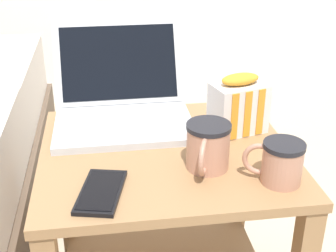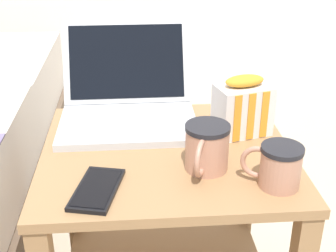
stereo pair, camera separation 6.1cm
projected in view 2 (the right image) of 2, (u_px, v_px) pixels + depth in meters
The scene contains 6 objects.
bedside_table at pixel (167, 216), 1.17m from camera, with size 0.58×0.52×0.53m.
laptop at pixel (128, 103), 1.22m from camera, with size 0.35×0.34×0.23m.
mug_front_left at pixel (279, 164), 0.93m from camera, with size 0.12×0.09×0.09m.
mug_front_right at pixel (207, 146), 0.99m from camera, with size 0.10×0.14×0.10m.
snack_bag at pixel (243, 107), 1.14m from camera, with size 0.15×0.12×0.15m.
cell_phone at pixel (97, 189), 0.93m from camera, with size 0.11×0.17×0.01m.
Camera 2 is at (-0.07, -0.95, 1.06)m, focal length 50.00 mm.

